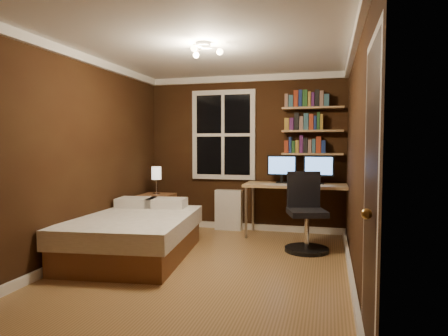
% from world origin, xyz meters
% --- Properties ---
extents(floor, '(4.20, 4.20, 0.00)m').
position_xyz_m(floor, '(0.00, 0.00, 0.00)').
color(floor, brown).
rests_on(floor, ground).
extents(wall_back, '(3.20, 0.04, 2.50)m').
position_xyz_m(wall_back, '(0.00, 2.10, 1.25)').
color(wall_back, black).
rests_on(wall_back, ground).
extents(wall_left, '(0.04, 4.20, 2.50)m').
position_xyz_m(wall_left, '(-1.60, 0.00, 1.25)').
color(wall_left, black).
rests_on(wall_left, ground).
extents(wall_right, '(0.04, 4.20, 2.50)m').
position_xyz_m(wall_right, '(1.60, 0.00, 1.25)').
color(wall_right, black).
rests_on(wall_right, ground).
extents(ceiling, '(3.20, 4.20, 0.02)m').
position_xyz_m(ceiling, '(0.00, 0.00, 2.50)').
color(ceiling, white).
rests_on(ceiling, wall_back).
extents(window, '(1.06, 0.06, 1.46)m').
position_xyz_m(window, '(-0.35, 2.06, 1.55)').
color(window, white).
rests_on(window, wall_back).
extents(door, '(0.03, 0.82, 2.05)m').
position_xyz_m(door, '(1.59, -1.55, 1.02)').
color(door, black).
rests_on(door, ground).
extents(door_knob, '(0.06, 0.06, 0.06)m').
position_xyz_m(door_knob, '(1.55, -1.85, 1.00)').
color(door_knob, '#BE9646').
rests_on(door_knob, door).
extents(ceiling_fixture, '(0.44, 0.44, 0.18)m').
position_xyz_m(ceiling_fixture, '(0.00, -0.10, 2.40)').
color(ceiling_fixture, beige).
rests_on(ceiling_fixture, ceiling).
extents(bookshelf_lower, '(0.92, 0.22, 0.03)m').
position_xyz_m(bookshelf_lower, '(1.08, 1.98, 1.25)').
color(bookshelf_lower, tan).
rests_on(bookshelf_lower, wall_back).
extents(books_row_lower, '(0.60, 0.16, 0.23)m').
position_xyz_m(books_row_lower, '(1.08, 1.98, 1.38)').
color(books_row_lower, maroon).
rests_on(books_row_lower, bookshelf_lower).
extents(bookshelf_middle, '(0.92, 0.22, 0.03)m').
position_xyz_m(bookshelf_middle, '(1.08, 1.98, 1.60)').
color(bookshelf_middle, tan).
rests_on(bookshelf_middle, wall_back).
extents(books_row_middle, '(0.54, 0.16, 0.23)m').
position_xyz_m(books_row_middle, '(1.08, 1.98, 1.73)').
color(books_row_middle, navy).
rests_on(books_row_middle, bookshelf_middle).
extents(bookshelf_upper, '(0.92, 0.22, 0.03)m').
position_xyz_m(bookshelf_upper, '(1.08, 1.98, 1.95)').
color(bookshelf_upper, tan).
rests_on(bookshelf_upper, wall_back).
extents(books_row_upper, '(0.60, 0.16, 0.23)m').
position_xyz_m(books_row_upper, '(1.08, 1.98, 2.08)').
color(books_row_upper, '#245123').
rests_on(books_row_upper, bookshelf_upper).
extents(bed, '(1.57, 2.03, 0.64)m').
position_xyz_m(bed, '(-1.00, 0.19, 0.27)').
color(bed, brown).
rests_on(bed, ground).
extents(nightstand, '(0.50, 0.50, 0.61)m').
position_xyz_m(nightstand, '(-1.29, 1.49, 0.31)').
color(nightstand, brown).
rests_on(nightstand, ground).
extents(bedside_lamp, '(0.15, 0.15, 0.44)m').
position_xyz_m(bedside_lamp, '(-1.29, 1.49, 0.83)').
color(bedside_lamp, white).
rests_on(bedside_lamp, nightstand).
extents(radiator, '(0.44, 0.15, 0.65)m').
position_xyz_m(radiator, '(-0.24, 1.98, 0.33)').
color(radiator, silver).
rests_on(radiator, ground).
extents(desk, '(1.69, 0.63, 0.80)m').
position_xyz_m(desk, '(0.94, 1.76, 0.74)').
color(desk, tan).
rests_on(desk, ground).
extents(monitor_left, '(0.45, 0.12, 0.43)m').
position_xyz_m(monitor_left, '(0.63, 1.85, 1.02)').
color(monitor_left, black).
rests_on(monitor_left, desk).
extents(monitor_right, '(0.45, 0.12, 0.43)m').
position_xyz_m(monitor_right, '(1.18, 1.85, 1.02)').
color(monitor_right, black).
rests_on(monitor_right, desk).
extents(desk_lamp, '(0.14, 0.32, 0.44)m').
position_xyz_m(desk_lamp, '(1.74, 1.64, 1.02)').
color(desk_lamp, silver).
rests_on(desk_lamp, desk).
extents(office_chair, '(0.58, 0.58, 1.03)m').
position_xyz_m(office_chair, '(1.05, 1.02, 0.40)').
color(office_chair, black).
rests_on(office_chair, ground).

